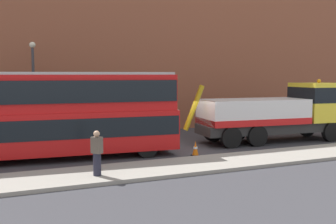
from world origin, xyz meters
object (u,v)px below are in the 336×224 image
street_lamp (34,83)px  traffic_cone_near_bus (195,149)px  recovery_tow_truck (280,112)px  double_decker_bus (60,111)px  pedestrian_onlooker (97,154)px

street_lamp → traffic_cone_near_bus: bearing=-48.2°
recovery_tow_truck → traffic_cone_near_bus: recovery_tow_truck is taller
recovery_tow_truck → traffic_cone_near_bus: size_ratio=14.20×
traffic_cone_near_bus → double_decker_bus: bearing=162.5°
traffic_cone_near_bus → street_lamp: street_lamp is taller
double_decker_bus → street_lamp: street_lamp is taller
recovery_tow_truck → traffic_cone_near_bus: (-6.56, -1.89, -1.42)m
pedestrian_onlooker → street_lamp: bearing=61.2°
pedestrian_onlooker → traffic_cone_near_bus: pedestrian_onlooker is taller
recovery_tow_truck → double_decker_bus: 12.67m
recovery_tow_truck → traffic_cone_near_bus: bearing=-159.3°
recovery_tow_truck → pedestrian_onlooker: (-11.98, -4.32, -0.77)m
double_decker_bus → street_lamp: size_ratio=1.92×
recovery_tow_truck → street_lamp: size_ratio=1.75×
traffic_cone_near_bus → street_lamp: size_ratio=0.12×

